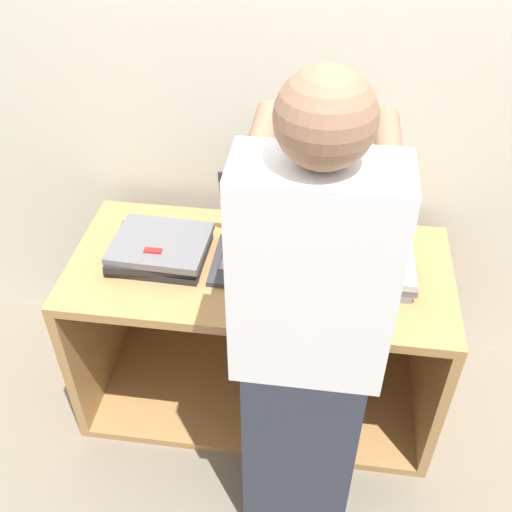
# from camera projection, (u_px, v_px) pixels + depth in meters

# --- Properties ---
(ground_plane) EXTENTS (12.00, 12.00, 0.00)m
(ground_plane) POSITION_uv_depth(u_px,v_px,m) (248.00, 456.00, 2.31)
(ground_plane) COLOR #756B5B
(wall_back) EXTENTS (8.00, 0.05, 2.40)m
(wall_back) POSITION_uv_depth(u_px,v_px,m) (276.00, 82.00, 2.09)
(wall_back) COLOR beige
(wall_back) RESTS_ON ground_plane
(cart) EXTENTS (1.34, 0.62, 0.71)m
(cart) POSITION_uv_depth(u_px,v_px,m) (262.00, 321.00, 2.37)
(cart) COLOR #A87A47
(cart) RESTS_ON ground_plane
(laptop_open) EXTENTS (0.33, 0.32, 0.28)m
(laptop_open) POSITION_uv_depth(u_px,v_px,m) (262.00, 243.00, 2.09)
(laptop_open) COLOR #333338
(laptop_open) RESTS_ON cart
(laptop_stack_left) EXTENTS (0.35, 0.28, 0.08)m
(laptop_stack_left) POSITION_uv_depth(u_px,v_px,m) (160.00, 248.00, 2.10)
(laptop_stack_left) COLOR #232326
(laptop_stack_left) RESTS_ON cart
(laptop_stack_right) EXTENTS (0.35, 0.28, 0.08)m
(laptop_stack_right) POSITION_uv_depth(u_px,v_px,m) (363.00, 265.00, 2.03)
(laptop_stack_right) COLOR gray
(laptop_stack_right) RESTS_ON cart
(person) EXTENTS (0.40, 0.53, 1.63)m
(person) POSITION_uv_depth(u_px,v_px,m) (307.00, 351.00, 1.65)
(person) COLOR #2D3342
(person) RESTS_ON ground_plane
(inventory_tag) EXTENTS (0.06, 0.02, 0.01)m
(inventory_tag) POSITION_uv_depth(u_px,v_px,m) (153.00, 251.00, 2.02)
(inventory_tag) COLOR red
(inventory_tag) RESTS_ON laptop_stack_left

